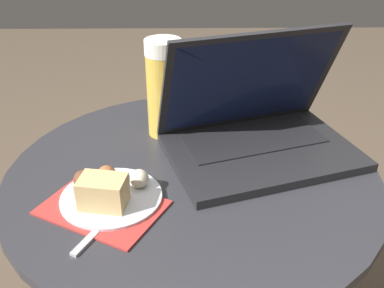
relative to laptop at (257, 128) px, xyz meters
name	(u,v)px	position (x,y,z in m)	size (l,w,h in m)	color
table	(192,230)	(-0.13, -0.08, -0.20)	(0.71, 0.71, 0.55)	#9E9EA3
napkin	(102,208)	(-0.29, -0.19, -0.05)	(0.24, 0.21, 0.00)	#B7332D
laptop	(257,128)	(0.00, 0.00, 0.00)	(0.43, 0.36, 0.25)	#232326
beer_glass	(164,88)	(-0.19, 0.08, 0.05)	(0.08, 0.08, 0.21)	gold
snack_plate	(108,192)	(-0.28, -0.17, -0.03)	(0.18, 0.18, 0.06)	silver
fork	(110,218)	(-0.27, -0.22, -0.05)	(0.09, 0.16, 0.00)	#B2B2B7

